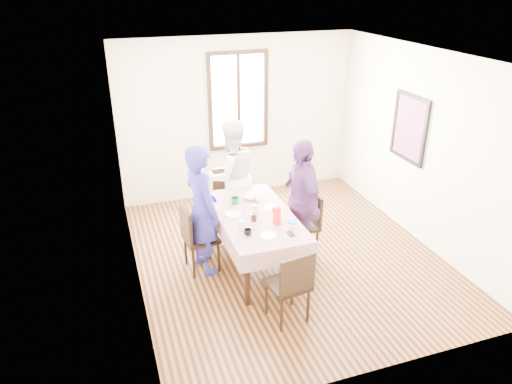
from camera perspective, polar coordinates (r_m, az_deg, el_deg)
ground at (r=6.73m, az=3.64°, el=-7.49°), size 4.50×4.50×0.00m
back_wall at (r=8.13m, az=-2.14°, el=8.79°), size 4.00×0.00×4.00m
right_wall at (r=7.09m, az=19.15°, el=5.00°), size 0.00×4.50×4.50m
window_frame at (r=8.03m, az=-2.13°, el=10.81°), size 1.02×0.06×1.62m
window_pane at (r=8.04m, az=-2.15°, el=10.82°), size 0.90×0.02×1.50m
art_poster at (r=7.25m, az=17.84°, el=7.27°), size 0.04×0.76×0.96m
dining_table at (r=6.31m, az=-0.15°, el=-5.81°), size 0.82×1.65×0.75m
tablecloth at (r=6.12m, az=-0.15°, el=-2.74°), size 0.94×1.77×0.01m
chair_left at (r=6.25m, az=-6.56°, el=-5.48°), size 0.46×0.46×0.91m
chair_right at (r=6.53m, az=5.39°, el=-3.98°), size 0.42×0.42×0.91m
chair_far at (r=7.23m, az=-3.02°, el=-0.91°), size 0.46×0.46×0.91m
chair_near at (r=5.38m, az=3.79°, el=-10.90°), size 0.48×0.48×0.91m
person_left at (r=6.06m, az=-6.57°, el=-2.12°), size 0.56×0.71×1.72m
person_far at (r=7.05m, az=-3.05°, el=1.91°), size 0.92×0.76×1.70m
person_right at (r=6.35m, az=5.37°, el=-0.94°), size 0.42×0.99×1.69m
mug_black at (r=5.64m, az=-0.99°, el=-4.80°), size 0.13×0.13×0.08m
mug_flag at (r=6.08m, az=2.38°, el=-2.39°), size 0.15×0.15×0.10m
mug_green at (r=6.39m, az=-2.52°, el=-1.02°), size 0.13×0.13×0.09m
serving_bowl at (r=6.53m, az=-0.48°, el=-0.60°), size 0.30×0.30×0.05m
juice_carton at (r=5.85m, az=2.49°, el=-2.83°), size 0.07×0.07×0.23m
butter_tub at (r=5.84m, az=4.34°, el=-3.87°), size 0.12×0.12×0.06m
jam_jar at (r=5.95m, az=-0.26°, el=-3.02°), size 0.07×0.07×0.10m
drinking_glass at (r=5.79m, az=-1.71°, el=-3.86°), size 0.07×0.07×0.10m
smartphone at (r=5.69m, az=4.13°, el=-5.00°), size 0.07×0.14×0.01m
flower_vase at (r=6.12m, az=-0.09°, el=-2.05°), size 0.06×0.06×0.12m
plate_left at (r=6.12m, az=-2.69°, el=-2.68°), size 0.20×0.20×0.01m
plate_right at (r=6.28m, az=1.96°, el=-1.89°), size 0.20×0.20×0.01m
plate_near at (r=5.64m, az=1.50°, el=-5.21°), size 0.20×0.20×0.01m
butter_lid at (r=5.82m, az=4.35°, el=-3.55°), size 0.12×0.12×0.01m
flower_bunch at (r=6.07m, az=-0.09°, el=-1.12°), size 0.09×0.09×0.10m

